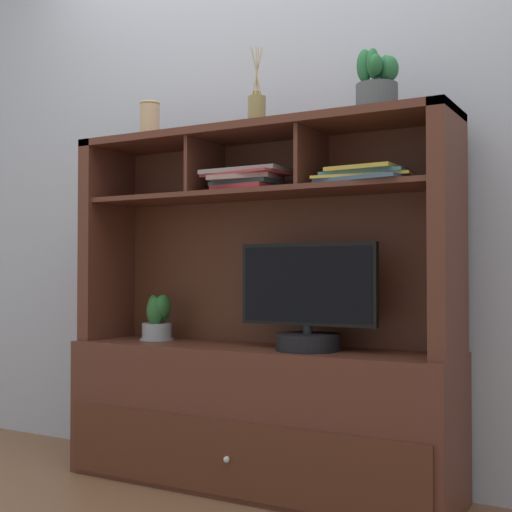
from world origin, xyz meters
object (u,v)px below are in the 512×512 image
(magazine_stack_left, at_px, (246,179))
(magazine_stack_centre, at_px, (366,176))
(diffuser_bottle, at_px, (257,111))
(potted_orchid, at_px, (158,320))
(potted_succulent, at_px, (377,85))
(tv_monitor, at_px, (308,307))
(media_console, at_px, (257,376))
(ceramic_vase, at_px, (150,120))

(magazine_stack_left, height_order, magazine_stack_centre, magazine_stack_left)
(magazine_stack_centre, relative_size, diffuser_bottle, 1.12)
(potted_orchid, relative_size, potted_succulent, 0.85)
(magazine_stack_left, bearing_deg, tv_monitor, 1.30)
(media_console, relative_size, magazine_stack_centre, 4.28)
(magazine_stack_left, height_order, potted_succulent, potted_succulent)
(tv_monitor, height_order, diffuser_bottle, diffuser_bottle)
(media_console, height_order, magazine_stack_centre, media_console)
(magazine_stack_centre, bearing_deg, diffuser_bottle, 173.77)
(magazine_stack_left, bearing_deg, diffuser_bottle, 70.83)
(magazine_stack_centre, xyz_separation_m, ceramic_vase, (-0.98, 0.02, 0.31))
(magazine_stack_left, relative_size, potted_succulent, 1.51)
(diffuser_bottle, relative_size, ceramic_vase, 2.04)
(ceramic_vase, bearing_deg, diffuser_bottle, 3.26)
(potted_orchid, height_order, potted_succulent, potted_succulent)
(potted_orchid, distance_m, diffuser_bottle, 0.97)
(tv_monitor, distance_m, magazine_stack_left, 0.55)
(media_console, relative_size, tv_monitor, 2.89)
(potted_orchid, distance_m, ceramic_vase, 0.85)
(potted_succulent, distance_m, ceramic_vase, 1.01)
(media_console, xyz_separation_m, diffuser_bottle, (0.00, 0.00, 1.04))
(media_console, height_order, diffuser_bottle, diffuser_bottle)
(tv_monitor, relative_size, magazine_stack_centre, 1.48)
(tv_monitor, distance_m, ceramic_vase, 1.08)
(media_console, bearing_deg, ceramic_vase, -176.75)
(potted_succulent, bearing_deg, magazine_stack_centre, -152.46)
(tv_monitor, bearing_deg, potted_orchid, 176.31)
(potted_orchid, bearing_deg, potted_succulent, -1.85)
(media_console, distance_m, potted_succulent, 1.19)
(tv_monitor, bearing_deg, ceramic_vase, 178.68)
(magazine_stack_centre, bearing_deg, ceramic_vase, 178.68)
(magazine_stack_centre, distance_m, ceramic_vase, 1.02)
(magazine_stack_left, relative_size, magazine_stack_centre, 0.95)
(potted_succulent, bearing_deg, magazine_stack_left, -177.76)
(tv_monitor, height_order, magazine_stack_left, magazine_stack_left)
(diffuser_bottle, bearing_deg, tv_monitor, -10.83)
(tv_monitor, bearing_deg, media_console, 169.18)
(media_console, xyz_separation_m, potted_orchid, (-0.48, 0.00, 0.21))
(magazine_stack_left, height_order, diffuser_bottle, diffuser_bottle)
(potted_orchid, relative_size, magazine_stack_left, 0.56)
(potted_orchid, relative_size, ceramic_vase, 1.22)
(potted_orchid, height_order, ceramic_vase, ceramic_vase)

